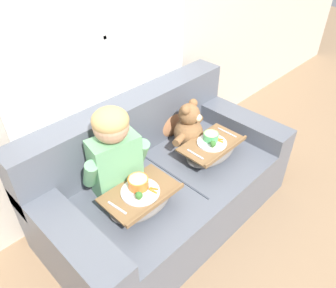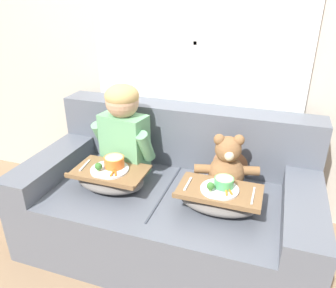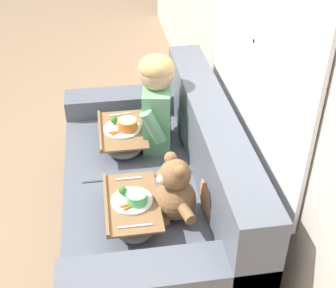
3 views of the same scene
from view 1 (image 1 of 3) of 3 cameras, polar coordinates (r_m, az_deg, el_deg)
ground_plane at (r=2.65m, az=-0.18°, el=-12.04°), size 14.00×14.00×0.00m
wall_back_with_window at (r=2.32m, az=-11.83°, el=18.70°), size 8.00×0.08×2.60m
couch at (r=2.45m, az=-1.24°, el=-6.46°), size 1.82×0.98×0.87m
throw_pillow_behind_child at (r=2.25m, az=-12.11°, el=-2.13°), size 0.34×0.16×0.35m
throw_pillow_behind_teddy at (r=2.60m, az=0.30°, el=4.73°), size 0.32×0.16×0.34m
child_figure at (r=2.01m, az=-9.42°, el=-0.80°), size 0.46×0.24×0.62m
teddy_bear at (r=2.49m, az=3.72°, el=2.89°), size 0.40×0.29×0.37m
lap_tray_child at (r=2.05m, az=-4.76°, el=-9.37°), size 0.46×0.30×0.20m
lap_tray_teddy at (r=2.43m, az=7.53°, el=-0.91°), size 0.47×0.28×0.19m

